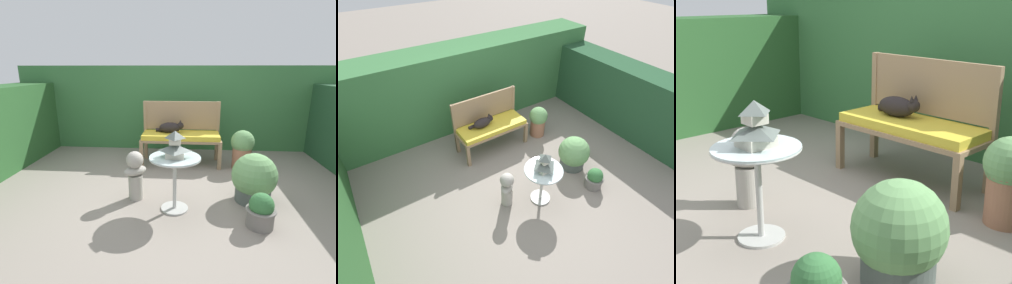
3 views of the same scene
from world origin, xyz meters
The scene contains 11 objects.
ground centered at (0.00, 0.00, 0.00)m, with size 30.00×30.00×0.00m, color gray.
foliage_hedge_back centered at (0.00, 2.40, 0.83)m, with size 6.40×0.85×1.65m, color #38703D.
garden_bench centered at (0.08, 1.14, 0.46)m, with size 1.34×0.53×0.54m.
bench_backrest centered at (0.08, 1.39, 0.74)m, with size 1.34×0.06×1.05m.
cat centered at (-0.10, 1.17, 0.63)m, with size 0.49×0.21×0.21m.
patio_table centered at (0.06, -0.41, 0.51)m, with size 0.58×0.58×0.65m.
pagoda_birdhouse centered at (0.06, -0.41, 0.78)m, with size 0.27×0.27×0.30m.
garden_bust centered at (-0.45, -0.18, 0.35)m, with size 0.34×0.33×0.63m.
potted_plant_table_far centered at (1.08, 0.98, 0.35)m, with size 0.37×0.37×0.65m.
potted_plant_path_edge centered at (0.97, -0.69, 0.18)m, with size 0.31×0.31×0.38m.
potted_plant_table_near centered at (1.02, -0.13, 0.29)m, with size 0.55×0.55×0.61m.
Camera 1 is at (0.19, -3.17, 1.60)m, focal length 28.00 mm.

